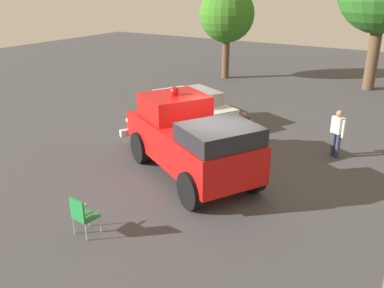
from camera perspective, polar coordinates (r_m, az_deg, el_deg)
The scene contains 8 objects.
ground_plane at distance 12.57m, azimuth 2.76°, elevation -5.28°, with size 60.00×60.00×0.00m, color #424244.
vintage_fire_truck at distance 12.72m, azimuth -0.51°, elevation 0.96°, with size 6.25×4.82×2.59m.
classic_hot_rod at distance 17.73m, azimuth -0.05°, elevation 5.39°, with size 4.73×3.57×1.46m.
lawn_chair_near_truck at distance 15.25m, azimuth 7.18°, elevation 1.90°, with size 0.53×0.51×1.02m.
lawn_chair_by_car at distance 10.13m, azimuth -14.97°, elevation -9.30°, with size 0.56×0.54×1.02m.
spectator_seated at distance 15.10m, azimuth 6.97°, elevation 2.15°, with size 0.41×0.55×1.29m.
spectator_standing at distance 14.84m, azimuth 19.47°, elevation 1.79°, with size 0.57×0.46×1.68m.
oak_tree_right at distance 26.08m, azimuth 4.85°, elevation 17.35°, with size 3.33×3.33×5.53m.
Camera 1 is at (-5.40, 9.85, 5.64)m, focal length 38.58 mm.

